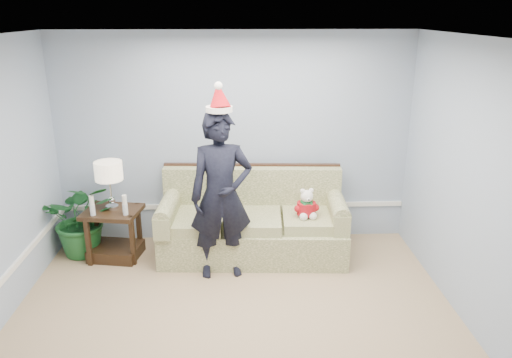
{
  "coord_description": "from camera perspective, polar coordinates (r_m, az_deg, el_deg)",
  "views": [
    {
      "loc": [
        0.04,
        -3.68,
        2.91
      ],
      "look_at": [
        0.25,
        1.55,
        1.14
      ],
      "focal_mm": 35.0,
      "sensor_mm": 36.0,
      "label": 1
    }
  ],
  "objects": [
    {
      "name": "santa_hat",
      "position": [
        5.28,
        -4.26,
        9.22
      ],
      "size": [
        0.36,
        0.39,
        0.33
      ],
      "rotation": [
        0.0,
        0.0,
        0.32
      ],
      "color": "white",
      "rests_on": "man"
    },
    {
      "name": "wainscot_trim",
      "position": [
        5.58,
        -14.76,
        -8.14
      ],
      "size": [
        4.49,
        4.99,
        0.06
      ],
      "color": "white",
      "rests_on": "room_shell"
    },
    {
      "name": "houseplant",
      "position": [
        6.54,
        -19.21,
        -4.21
      ],
      "size": [
        0.97,
        0.88,
        0.96
      ],
      "primitive_type": "imported",
      "rotation": [
        0.0,
        0.0,
        0.15
      ],
      "color": "#1A5825",
      "rests_on": "room_shell"
    },
    {
      "name": "sofa",
      "position": [
        6.25,
        -0.35,
        -5.23
      ],
      "size": [
        2.3,
        1.08,
        1.06
      ],
      "rotation": [
        0.0,
        0.0,
        -0.05
      ],
      "color": "#4B5C2B",
      "rests_on": "room_shell"
    },
    {
      "name": "side_table",
      "position": [
        6.43,
        -15.82,
        -6.58
      ],
      "size": [
        0.73,
        0.64,
        0.63
      ],
      "rotation": [
        0.0,
        0.0,
        -0.17
      ],
      "color": "#311D12",
      "rests_on": "room_shell"
    },
    {
      "name": "teddy_bear",
      "position": [
        6.0,
        5.79,
        -3.17
      ],
      "size": [
        0.25,
        0.27,
        0.37
      ],
      "rotation": [
        0.0,
        0.0,
        0.13
      ],
      "color": "white",
      "rests_on": "sofa"
    },
    {
      "name": "room_shell",
      "position": [
        4.0,
        -2.66,
        -4.3
      ],
      "size": [
        4.54,
        5.04,
        2.74
      ],
      "color": "tan",
      "rests_on": "ground"
    },
    {
      "name": "table_lamp",
      "position": [
        6.2,
        -16.48,
        0.67
      ],
      "size": [
        0.33,
        0.33,
        0.59
      ],
      "color": "silver",
      "rests_on": "side_table"
    },
    {
      "name": "man",
      "position": [
        5.55,
        -4.0,
        -1.96
      ],
      "size": [
        0.76,
        0.55,
        1.91
      ],
      "primitive_type": "imported",
      "rotation": [
        0.0,
        0.0,
        0.14
      ],
      "color": "black",
      "rests_on": "room_shell"
    },
    {
      "name": "candle_pair",
      "position": [
        6.1,
        -16.5,
        -2.97
      ],
      "size": [
        0.44,
        0.06,
        0.24
      ],
      "color": "silver",
      "rests_on": "side_table"
    }
  ]
}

